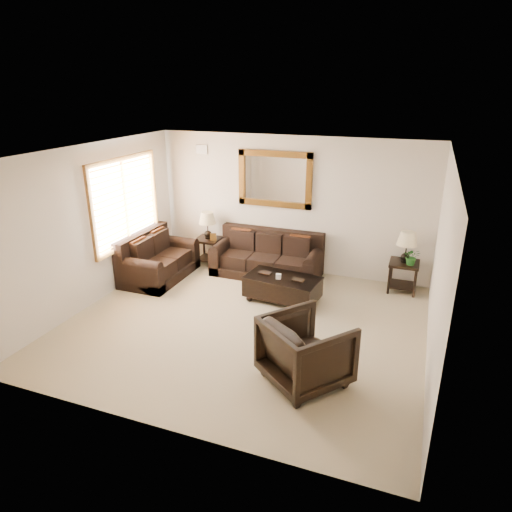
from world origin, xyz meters
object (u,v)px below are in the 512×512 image
at_px(loveseat, 157,261).
at_px(coffee_table, 283,286).
at_px(armchair, 306,348).
at_px(end_table_left, 208,230).
at_px(end_table_right, 406,253).
at_px(sofa, 268,259).

xyz_separation_m(loveseat, coffee_table, (2.62, -0.12, -0.06)).
height_order(loveseat, coffee_table, loveseat).
xyz_separation_m(coffee_table, armchair, (0.98, -2.15, 0.21)).
distance_m(end_table_left, coffee_table, 2.36).
xyz_separation_m(end_table_right, coffee_table, (-1.95, -1.15, -0.47)).
height_order(end_table_left, end_table_right, end_table_right).
distance_m(end_table_right, armchair, 3.45).
height_order(sofa, end_table_right, end_table_right).
xyz_separation_m(sofa, loveseat, (-1.99, -0.91, 0.02)).
bearing_deg(loveseat, armchair, -122.17).
bearing_deg(armchair, end_table_left, -9.02).
bearing_deg(sofa, armchair, -63.06).
distance_m(end_table_left, armchair, 4.45).
bearing_deg(coffee_table, armchair, -58.90).
bearing_deg(coffee_table, end_table_left, 156.74).
distance_m(loveseat, end_table_right, 4.71).
xyz_separation_m(end_table_left, armchair, (2.98, -3.30, -0.25)).
xyz_separation_m(end_table_left, end_table_right, (3.96, -0.00, 0.01)).
xyz_separation_m(loveseat, end_table_left, (0.62, 1.04, 0.40)).
distance_m(loveseat, coffee_table, 2.63).
distance_m(coffee_table, armchair, 2.37).
bearing_deg(loveseat, coffee_table, -92.55).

